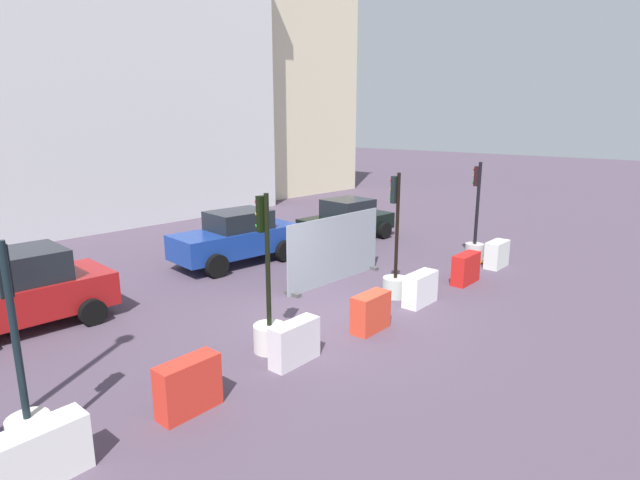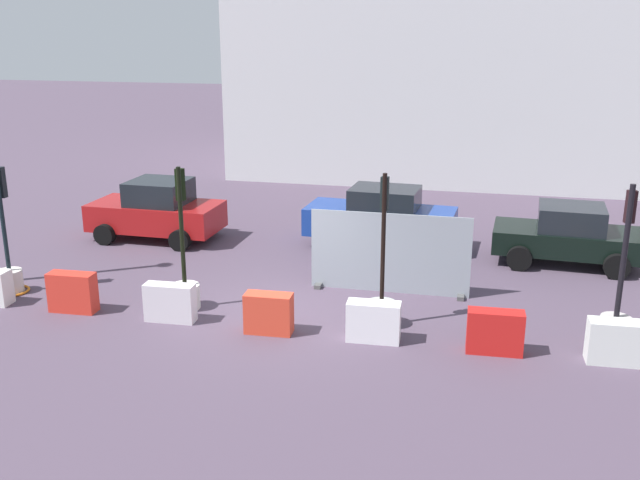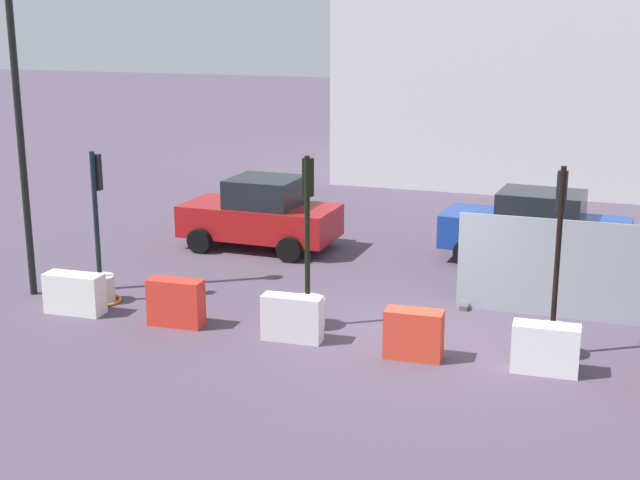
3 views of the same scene
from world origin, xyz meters
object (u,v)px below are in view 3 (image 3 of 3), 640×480
Objects in this scene: traffic_light_0 at (100,275)px; car_blue_estate at (536,228)px; traffic_light_2 at (553,323)px; traffic_light_1 at (308,295)px; construction_barrier_1 at (176,303)px; street_lamp_post at (16,87)px; construction_barrier_3 at (414,334)px; construction_barrier_2 at (292,318)px; car_red_compact at (261,214)px; construction_barrier_0 at (75,293)px; construction_barrier_4 at (545,349)px.

car_blue_estate is at bearing 35.10° from traffic_light_0.
traffic_light_2 is 5.71m from car_blue_estate.
traffic_light_1 is 0.98× the size of traffic_light_2.
street_lamp_post is at bearing 169.04° from construction_barrier_1.
traffic_light_0 reaches higher than construction_barrier_3.
traffic_light_1 is at bearing 0.01° from traffic_light_0.
construction_barrier_2 is at bearing -119.33° from car_blue_estate.
car_red_compact reaches higher than construction_barrier_2.
construction_barrier_1 reaches higher than construction_barrier_2.
construction_barrier_0 is (-4.57, -0.77, -0.21)m from traffic_light_1.
construction_barrier_0 is at bearing -25.99° from street_lamp_post.
car_red_compact is (-3.01, 4.97, 0.24)m from traffic_light_1.
traffic_light_2 is 8.95m from car_red_compact.
construction_barrier_4 is at bearing 2.39° from construction_barrier_3.
traffic_light_1 is 0.45× the size of street_lamp_post.
car_blue_estate is (8.06, 5.67, 0.29)m from traffic_light_0.
traffic_light_0 reaches higher than car_blue_estate.
construction_barrier_2 is (2.34, -0.02, -0.03)m from construction_barrier_1.
traffic_light_0 reaches higher than construction_barrier_4.
construction_barrier_2 is at bearing -91.49° from traffic_light_1.
traffic_light_0 is 4.47m from traffic_light_1.
construction_barrier_0 is at bearing -170.47° from traffic_light_1.
construction_barrier_2 is 4.42m from construction_barrier_4.
construction_barrier_4 reaches higher than construction_barrier_0.
street_lamp_post is (-10.50, 0.76, 3.89)m from construction_barrier_4.
construction_barrier_3 reaches higher than construction_barrier_4.
car_red_compact is at bearing 58.31° from street_lamp_post.
construction_barrier_3 is (6.79, -0.11, 0.03)m from construction_barrier_0.
construction_barrier_2 is (4.45, -0.76, -0.16)m from traffic_light_0.
construction_barrier_1 is 4.59m from construction_barrier_3.
car_red_compact is at bearing 121.16° from traffic_light_1.
traffic_light_0 is 2.92× the size of construction_barrier_1.
street_lamp_post is at bearing 173.03° from construction_barrier_2.
street_lamp_post reaches higher than car_red_compact.
construction_barrier_0 is at bearing -97.30° from traffic_light_0.
construction_barrier_1 is at bearing 179.67° from construction_barrier_4.
traffic_light_0 is at bearing 160.55° from construction_barrier_1.
construction_barrier_1 is at bearing 178.38° from construction_barrier_3.
car_red_compact is (-5.23, 5.85, 0.42)m from construction_barrier_3.
street_lamp_post is (-1.53, 0.74, 3.90)m from construction_barrier_0.
traffic_light_0 is at bearing 82.70° from construction_barrier_0.
traffic_light_1 is 0.79m from construction_barrier_2.
traffic_light_1 is 2.75× the size of construction_barrier_0.
construction_barrier_1 is (-6.80, -0.77, -0.13)m from traffic_light_2.
construction_barrier_2 is at bearing -62.50° from car_red_compact.
construction_barrier_3 is (6.70, -0.87, -0.15)m from traffic_light_0.
construction_barrier_3 is 0.14× the size of street_lamp_post.
construction_barrier_2 is (-0.02, -0.77, -0.19)m from traffic_light_1.
street_lamp_post is (-9.69, -5.69, 3.43)m from car_blue_estate.
construction_barrier_3 is 2.18m from construction_barrier_4.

